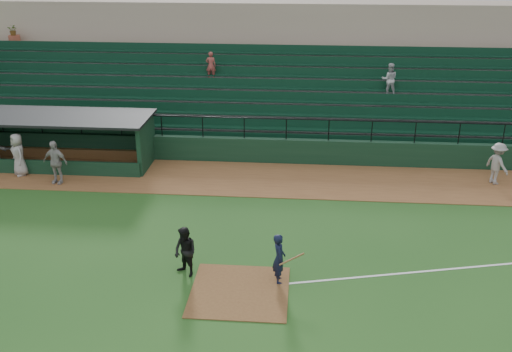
{
  "coord_description": "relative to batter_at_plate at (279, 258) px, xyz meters",
  "views": [
    {
      "loc": [
        1.79,
        -16.16,
        10.15
      ],
      "look_at": [
        0.0,
        5.0,
        1.4
      ],
      "focal_mm": 40.94,
      "sensor_mm": 36.0,
      "label": 1
    }
  ],
  "objects": [
    {
      "name": "ground",
      "position": [
        -1.18,
        0.31,
        -0.84
      ],
      "size": [
        90.0,
        90.0,
        0.0
      ],
      "primitive_type": "plane",
      "color": "#214F19",
      "rests_on": "ground"
    },
    {
      "name": "batter_at_plate",
      "position": [
        0.0,
        0.0,
        0.0
      ],
      "size": [
        1.04,
        0.7,
        1.67
      ],
      "color": "black",
      "rests_on": "ground"
    },
    {
      "name": "foul_line",
      "position": [
        6.82,
        1.51,
        -0.83
      ],
      "size": [
        17.49,
        4.44,
        0.01
      ],
      "primitive_type": "cube",
      "rotation": [
        0.0,
        0.0,
        0.24
      ],
      "color": "white",
      "rests_on": "ground"
    },
    {
      "name": "warning_track",
      "position": [
        -1.18,
        8.31,
        -0.82
      ],
      "size": [
        40.0,
        4.0,
        0.03
      ],
      "primitive_type": "cube",
      "color": "brown",
      "rests_on": "ground"
    },
    {
      "name": "dugout",
      "position": [
        -10.93,
        9.87,
        0.5
      ],
      "size": [
        8.9,
        3.2,
        2.42
      ],
      "color": "#10321D",
      "rests_on": "ground"
    },
    {
      "name": "runner",
      "position": [
        9.12,
        8.68,
        0.13
      ],
      "size": [
        1.18,
        1.39,
        1.87
      ],
      "primitive_type": "imported",
      "rotation": [
        0.0,
        0.0,
        2.06
      ],
      "color": "#9A9590",
      "rests_on": "warning_track"
    },
    {
      "name": "umpire",
      "position": [
        -3.0,
        0.16,
        -0.0
      ],
      "size": [
        1.03,
        0.99,
        1.67
      ],
      "primitive_type": "imported",
      "rotation": [
        0.0,
        0.0,
        -0.64
      ],
      "color": "black",
      "rests_on": "ground"
    },
    {
      "name": "stadium_structure",
      "position": [
        -1.18,
        16.77,
        1.47
      ],
      "size": [
        38.0,
        13.08,
        6.4
      ],
      "color": "#10321D",
      "rests_on": "ground"
    },
    {
      "name": "dugout_player_b",
      "position": [
        -12.18,
        7.9,
        0.18
      ],
      "size": [
        1.11,
        1.13,
        1.96
      ],
      "primitive_type": "imported",
      "rotation": [
        0.0,
        0.0,
        -0.84
      ],
      "color": "#ADA7A2",
      "rests_on": "warning_track"
    },
    {
      "name": "dugout_player_a",
      "position": [
        -10.14,
        7.12,
        0.17
      ],
      "size": [
        1.21,
        0.66,
        1.95
      ],
      "primitive_type": "imported",
      "rotation": [
        0.0,
        0.0,
        -0.16
      ],
      "color": "#AAA49F",
      "rests_on": "warning_track"
    },
    {
      "name": "home_plate_dirt",
      "position": [
        -1.18,
        -0.69,
        -0.82
      ],
      "size": [
        3.0,
        3.0,
        0.03
      ],
      "primitive_type": "cube",
      "color": "brown",
      "rests_on": "ground"
    }
  ]
}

